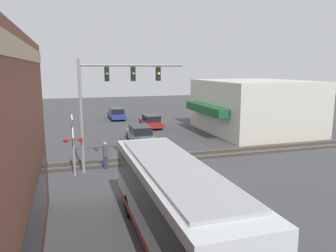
# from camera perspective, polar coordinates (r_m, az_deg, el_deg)

# --- Properties ---
(ground_plane) EXTENTS (120.00, 120.00, 0.00)m
(ground_plane) POSITION_cam_1_polar(r_m,az_deg,el_deg) (19.17, 3.41, -10.21)
(ground_plane) COLOR #424244
(shop_building) EXTENTS (11.60, 10.94, 5.38)m
(shop_building) POSITION_cam_1_polar(r_m,az_deg,el_deg) (35.58, 14.62, 3.35)
(shop_building) COLOR beige
(shop_building) RESTS_ON ground
(city_bus) EXTENTS (10.36, 2.59, 3.16)m
(city_bus) POSITION_cam_1_polar(r_m,az_deg,el_deg) (12.44, 1.03, -13.07)
(city_bus) COLOR silver
(city_bus) RESTS_ON ground
(traffic_signal_gantry) EXTENTS (0.42, 6.76, 7.22)m
(traffic_signal_gantry) POSITION_cam_1_polar(r_m,az_deg,el_deg) (21.06, -9.73, 6.30)
(traffic_signal_gantry) COLOR gray
(traffic_signal_gantry) RESTS_ON ground
(crossing_signal) EXTENTS (1.41, 1.18, 3.81)m
(crossing_signal) POSITION_cam_1_polar(r_m,az_deg,el_deg) (20.91, -16.20, -2.33)
(crossing_signal) COLOR gray
(crossing_signal) RESTS_ON ground
(rail_track_near) EXTENTS (2.60, 60.00, 0.15)m
(rail_track_near) POSITION_cam_1_polar(r_m,az_deg,el_deg) (24.60, -1.56, -5.54)
(rail_track_near) COLOR #332D28
(rail_track_near) RESTS_ON ground
(parked_car_grey) EXTENTS (4.83, 1.82, 1.54)m
(parked_car_grey) POSITION_cam_1_polar(r_m,az_deg,el_deg) (29.74, -4.91, -1.48)
(parked_car_grey) COLOR slate
(parked_car_grey) RESTS_ON ground
(parked_car_red) EXTENTS (4.49, 1.82, 1.45)m
(parked_car_red) POSITION_cam_1_polar(r_m,az_deg,el_deg) (37.02, -3.00, 0.76)
(parked_car_red) COLOR #B21E19
(parked_car_red) RESTS_ON ground
(parked_car_blue) EXTENTS (4.78, 1.82, 1.49)m
(parked_car_blue) POSITION_cam_1_polar(r_m,az_deg,el_deg) (43.60, -8.97, 2.08)
(parked_car_blue) COLOR navy
(parked_car_blue) RESTS_ON ground
(pedestrian_at_crossing) EXTENTS (0.34, 0.34, 1.82)m
(pedestrian_at_crossing) POSITION_cam_1_polar(r_m,az_deg,el_deg) (22.23, -10.85, -4.98)
(pedestrian_at_crossing) COLOR #2D3351
(pedestrian_at_crossing) RESTS_ON ground
(pedestrian_near_bus) EXTENTS (0.34, 0.34, 1.77)m
(pedestrian_near_bus) POSITION_cam_1_polar(r_m,az_deg,el_deg) (14.30, 7.82, -13.64)
(pedestrian_near_bus) COLOR #473828
(pedestrian_near_bus) RESTS_ON ground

